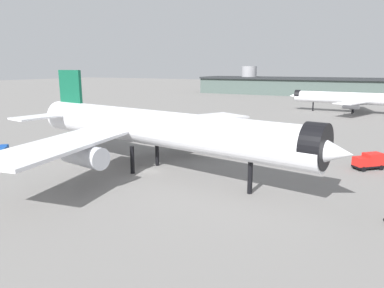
{
  "coord_description": "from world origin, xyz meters",
  "views": [
    {
      "loc": [
        36.05,
        -50.94,
        18.48
      ],
      "look_at": [
        9.13,
        -0.94,
        6.18
      ],
      "focal_mm": 33.24,
      "sensor_mm": 36.0,
      "label": 1
    }
  ],
  "objects_px": {
    "airliner_near_gate": "(154,129)",
    "service_truck_front": "(369,161)",
    "airliner_far_taxiway": "(349,98)",
    "baggage_tug_wing": "(3,149)"
  },
  "relations": [
    {
      "from": "airliner_near_gate",
      "to": "service_truck_front",
      "type": "bearing_deg",
      "value": 38.98
    },
    {
      "from": "airliner_near_gate",
      "to": "service_truck_front",
      "type": "xyz_separation_m",
      "value": [
        33.87,
        19.92,
        -6.3
      ]
    },
    {
      "from": "airliner_far_taxiway",
      "to": "baggage_tug_wing",
      "type": "xyz_separation_m",
      "value": [
        -59.43,
        -111.98,
        -5.04
      ]
    },
    {
      "from": "airliner_near_gate",
      "to": "airliner_far_taxiway",
      "type": "height_order",
      "value": "airliner_near_gate"
    },
    {
      "from": "airliner_far_taxiway",
      "to": "baggage_tug_wing",
      "type": "distance_m",
      "value": 126.88
    },
    {
      "from": "airliner_near_gate",
      "to": "airliner_far_taxiway",
      "type": "xyz_separation_m",
      "value": [
        22.64,
        107.47,
        -1.87
      ]
    },
    {
      "from": "service_truck_front",
      "to": "airliner_near_gate",
      "type": "bearing_deg",
      "value": -13.05
    },
    {
      "from": "airliner_far_taxiway",
      "to": "service_truck_front",
      "type": "xyz_separation_m",
      "value": [
        11.23,
        -87.55,
        -4.43
      ]
    },
    {
      "from": "airliner_near_gate",
      "to": "baggage_tug_wing",
      "type": "height_order",
      "value": "airliner_near_gate"
    },
    {
      "from": "service_truck_front",
      "to": "baggage_tug_wing",
      "type": "xyz_separation_m",
      "value": [
        -70.66,
        -24.43,
        -0.62
      ]
    }
  ]
}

